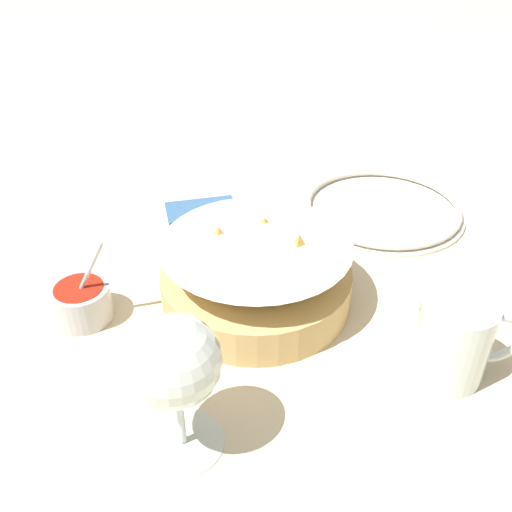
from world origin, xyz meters
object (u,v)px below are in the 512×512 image
at_px(food_basket, 256,275).
at_px(wine_glass, 175,366).
at_px(side_plate, 382,208).
at_px(beer_mug, 453,342).
at_px(sauce_cup, 81,301).

height_order(food_basket, wine_glass, wine_glass).
bearing_deg(side_plate, food_basket, -133.00).
bearing_deg(beer_mug, sauce_cup, 167.00).
bearing_deg(food_basket, beer_mug, -31.58).
bearing_deg(wine_glass, sauce_cup, 126.71).
height_order(sauce_cup, beer_mug, sauce_cup).
bearing_deg(sauce_cup, food_basket, 8.27).
relative_size(wine_glass, beer_mug, 1.29).
height_order(sauce_cup, wine_glass, wine_glass).
bearing_deg(sauce_cup, beer_mug, -13.00).
xyz_separation_m(food_basket, sauce_cup, (-0.20, -0.03, -0.01)).
xyz_separation_m(sauce_cup, beer_mug, (0.39, -0.09, 0.02)).
xyz_separation_m(food_basket, beer_mug, (0.19, -0.12, 0.00)).
bearing_deg(side_plate, wine_glass, -122.45).
bearing_deg(wine_glass, food_basket, 71.43).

